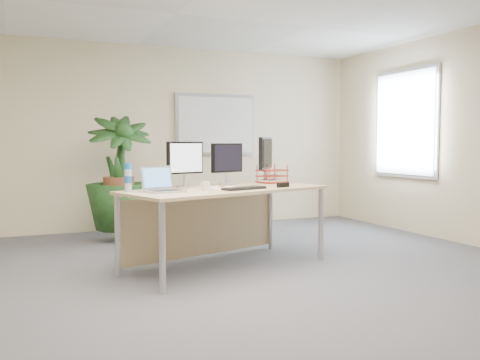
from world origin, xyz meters
name	(u,v)px	position (x,y,z in m)	size (l,w,h in m)	color
floor	(250,302)	(0.00, 0.00, 0.00)	(8.00, 8.00, 0.00)	#4C4C51
back_wall	(138,138)	(0.00, 4.00, 1.35)	(7.00, 0.04, 2.70)	beige
whiteboard	(216,125)	(1.20, 3.97, 1.55)	(1.30, 0.04, 0.95)	#A2A2A7
window	(405,123)	(3.47, 2.30, 1.55)	(0.04, 1.30, 1.55)	#A2A2A7
desk	(219,204)	(0.23, 1.30, 0.64)	(2.28, 1.48, 0.81)	tan
floor_plant	(119,183)	(-0.46, 3.11, 0.75)	(0.84, 0.84, 1.50)	#153413
monitor_left	(185,161)	(-0.09, 1.41, 1.08)	(0.42, 0.19, 0.47)	#B2B2B7
monitor_right	(227,161)	(0.43, 1.57, 1.07)	(0.40, 0.19, 0.45)	#B2B2B7
monitor_dark	(266,157)	(0.97, 1.72, 1.11)	(0.33, 0.39, 0.52)	#B2B2B7
laptop	(162,185)	(-0.43, 1.07, 0.87)	(0.41, 0.38, 0.24)	silver
keyboard	(244,188)	(0.38, 0.99, 0.82)	(0.46, 0.15, 0.03)	black
coffee_mug	(206,186)	(0.00, 1.03, 0.86)	(0.11, 0.08, 0.09)	silver
spiral_notebook	(223,188)	(0.23, 1.17, 0.82)	(0.30, 0.23, 0.01)	white
orange_pen	(222,187)	(0.22, 1.18, 0.83)	(0.01, 0.01, 0.15)	#D44817
yellow_highlighter	(241,187)	(0.44, 1.21, 0.82)	(0.01, 0.01, 0.11)	yellow
water_bottle	(128,178)	(-0.72, 1.20, 0.94)	(0.07, 0.07, 0.27)	silver
letter_tray	(272,177)	(1.02, 1.65, 0.88)	(0.36, 0.32, 0.15)	#A22614
stapler	(283,185)	(0.86, 1.07, 0.84)	(0.15, 0.04, 0.05)	black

